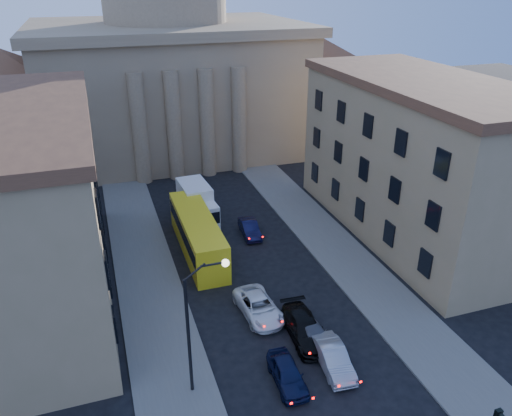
% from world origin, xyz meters
% --- Properties ---
extents(sidewalk_left, '(5.00, 60.00, 0.15)m').
position_xyz_m(sidewalk_left, '(-8.50, 18.00, 0.07)').
color(sidewalk_left, '#5E5C56').
rests_on(sidewalk_left, ground).
extents(sidewalk_right, '(5.00, 60.00, 0.15)m').
position_xyz_m(sidewalk_right, '(8.50, 18.00, 0.07)').
color(sidewalk_right, '#5E5C56').
rests_on(sidewalk_right, ground).
extents(church, '(68.02, 28.76, 36.60)m').
position_xyz_m(church, '(0.00, 55.47, 11.88)').
color(church, '#887053').
rests_on(church, ground).
extents(building_left, '(11.60, 26.60, 14.70)m').
position_xyz_m(building_left, '(-17.00, 22.00, 7.42)').
color(building_left, tan).
rests_on(building_left, ground).
extents(building_right, '(11.60, 26.60, 14.70)m').
position_xyz_m(building_right, '(17.00, 22.00, 7.42)').
color(building_right, tan).
rests_on(building_right, ground).
extents(street_lamp, '(2.62, 0.44, 8.83)m').
position_xyz_m(street_lamp, '(-6.97, 8.00, 5.29)').
color(street_lamp, black).
rests_on(street_lamp, ground).
extents(car_left_near, '(1.86, 4.29, 1.44)m').
position_xyz_m(car_left_near, '(-1.82, 6.81, 0.72)').
color(car_left_near, black).
rests_on(car_left_near, ground).
extents(car_right_near, '(1.95, 4.66, 1.50)m').
position_xyz_m(car_right_near, '(1.44, 7.15, 0.75)').
color(car_right_near, '#9B9DA2').
rests_on(car_right_near, ground).
extents(car_left_mid, '(2.82, 5.47, 1.48)m').
position_xyz_m(car_left_mid, '(-1.31, 13.76, 0.74)').
color(car_left_mid, white).
rests_on(car_left_mid, ground).
extents(car_right_mid, '(2.47, 5.54, 1.58)m').
position_xyz_m(car_right_mid, '(0.88, 10.35, 0.79)').
color(car_right_mid, black).
rests_on(car_right_mid, ground).
extents(car_right_far, '(2.34, 4.67, 1.53)m').
position_xyz_m(car_right_far, '(1.16, 9.93, 0.76)').
color(car_right_far, '#4F4E54').
rests_on(car_right_far, ground).
extents(car_right_distant, '(1.79, 4.36, 1.40)m').
position_xyz_m(car_right_distant, '(1.87, 25.80, 0.70)').
color(car_right_distant, black).
rests_on(car_right_distant, ground).
extents(city_bus, '(2.89, 12.31, 3.47)m').
position_xyz_m(city_bus, '(-3.50, 24.30, 1.86)').
color(city_bus, yellow).
rests_on(city_bus, ground).
extents(box_truck, '(3.06, 6.86, 3.68)m').
position_xyz_m(box_truck, '(-2.15, 30.49, 1.74)').
color(box_truck, white).
rests_on(box_truck, ground).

